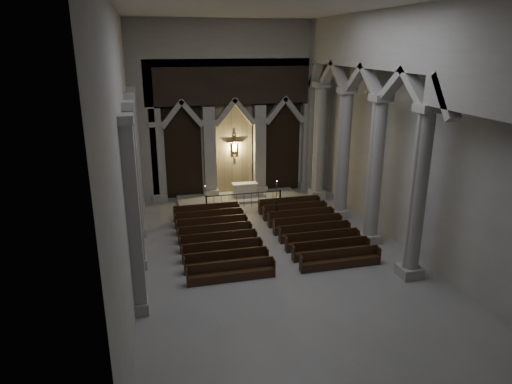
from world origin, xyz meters
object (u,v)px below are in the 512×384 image
altar_rail (244,198)px  worshipper (276,209)px  pews (265,235)px  altar (245,189)px  candle_stand_left (206,199)px  candle_stand_right (276,196)px

altar_rail → worshipper: size_ratio=4.42×
pews → worshipper: bearing=63.8°
altar_rail → worshipper: bearing=-58.0°
altar_rail → altar: bearing=76.2°
altar → pews: bearing=-93.8°
candle_stand_left → worshipper: candle_stand_left is taller
altar_rail → candle_stand_left: (-2.41, 1.16, -0.30)m
altar → candle_stand_right: 2.41m
candle_stand_right → altar: bearing=144.3°
altar → candle_stand_right: (1.95, -1.40, -0.20)m
altar → candle_stand_left: candle_stand_left is taller
altar → altar_rail: (-0.50, -2.03, 0.06)m
altar → altar_rail: 2.09m
altar_rail → candle_stand_right: candle_stand_right is taller
altar → worshipper: (1.02, -4.45, -0.03)m
candle_stand_right → altar_rail: bearing=-165.6°
candle_stand_left → worshipper: bearing=-42.4°
altar_rail → candle_stand_right: (2.44, 0.63, -0.26)m
pews → worshipper: worshipper is taller
pews → candle_stand_left: bearing=109.9°
candle_stand_left → candle_stand_right: 4.89m
altar_rail → worshipper: 2.86m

